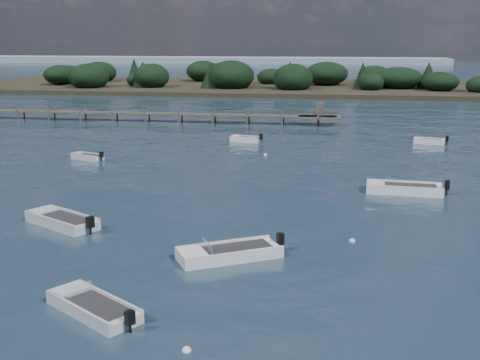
% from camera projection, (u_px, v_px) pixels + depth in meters
% --- Properties ---
extents(ground, '(400.00, 400.00, 0.00)m').
position_uv_depth(ground, '(293.00, 113.00, 84.39)').
color(ground, '#172737').
rests_on(ground, ground).
extents(tender_far_grey, '(3.19, 2.03, 1.02)m').
position_uv_depth(tender_far_grey, '(88.00, 158.00, 51.88)').
color(tender_far_grey, silver).
rests_on(tender_far_grey, ground).
extents(dinghy_mid_white_b, '(5.44, 2.23, 1.34)m').
position_uv_depth(dinghy_mid_white_b, '(404.00, 190.00, 40.64)').
color(dinghy_mid_white_b, silver).
rests_on(dinghy_mid_white_b, ground).
extents(dinghy_near_olive, '(4.37, 3.65, 1.11)m').
position_uv_depth(dinghy_near_olive, '(93.00, 309.00, 22.87)').
color(dinghy_near_olive, silver).
rests_on(dinghy_near_olive, ground).
extents(dinghy_mid_white_a, '(5.13, 4.00, 1.23)m').
position_uv_depth(dinghy_mid_white_a, '(229.00, 255.00, 28.56)').
color(dinghy_mid_white_a, silver).
rests_on(dinghy_mid_white_a, ground).
extents(dinghy_mid_grey, '(4.86, 3.80, 1.26)m').
position_uv_depth(dinghy_mid_grey, '(62.00, 222.00, 33.55)').
color(dinghy_mid_grey, silver).
rests_on(dinghy_mid_grey, ground).
extents(tender_far_white, '(3.39, 1.82, 1.14)m').
position_uv_depth(tender_far_white, '(245.00, 140.00, 60.70)').
color(tender_far_white, silver).
rests_on(tender_far_white, ground).
extents(tender_far_grey_b, '(3.35, 1.71, 1.12)m').
position_uv_depth(tender_far_grey_b, '(429.00, 142.00, 59.49)').
color(tender_far_grey_b, silver).
rests_on(tender_far_grey_b, ground).
extents(buoy_a, '(0.32, 0.32, 0.32)m').
position_uv_depth(buoy_a, '(187.00, 351.00, 20.11)').
color(buoy_a, white).
rests_on(buoy_a, ground).
extents(buoy_b, '(0.32, 0.32, 0.32)m').
position_uv_depth(buoy_b, '(352.00, 241.00, 30.96)').
color(buoy_b, white).
rests_on(buoy_b, ground).
extents(buoy_c, '(0.32, 0.32, 0.32)m').
position_uv_depth(buoy_c, '(37.00, 219.00, 34.76)').
color(buoy_c, white).
rests_on(buoy_c, ground).
extents(buoy_e, '(0.32, 0.32, 0.32)m').
position_uv_depth(buoy_e, '(265.00, 155.00, 53.81)').
color(buoy_e, white).
rests_on(buoy_e, ground).
extents(jetty, '(64.50, 3.20, 3.40)m').
position_uv_depth(jetty, '(115.00, 113.00, 75.95)').
color(jetty, brown).
rests_on(jetty, ground).
extents(far_headland, '(190.00, 40.00, 5.80)m').
position_uv_depth(far_headland, '(435.00, 81.00, 118.55)').
color(far_headland, black).
rests_on(far_headland, ground).
extents(distant_haze, '(280.00, 20.00, 2.40)m').
position_uv_depth(distant_haze, '(115.00, 62.00, 261.55)').
color(distant_haze, gray).
rests_on(distant_haze, ground).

